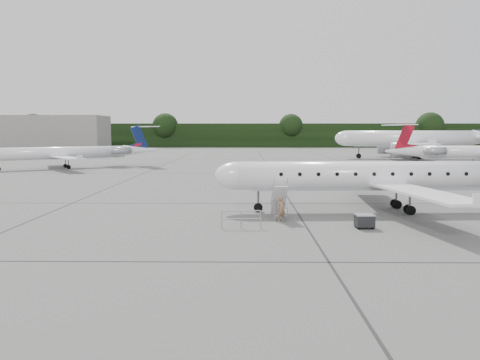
# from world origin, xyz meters

# --- Properties ---
(ground) EXTENTS (320.00, 320.00, 0.00)m
(ground) POSITION_xyz_m (0.00, 0.00, 0.00)
(ground) COLOR #62625F
(ground) RESTS_ON ground
(treeline) EXTENTS (260.00, 4.00, 8.00)m
(treeline) POSITION_xyz_m (0.00, 130.00, 4.00)
(treeline) COLOR black
(treeline) RESTS_ON ground
(terminal_building) EXTENTS (40.00, 14.00, 10.00)m
(terminal_building) POSITION_xyz_m (-70.00, 110.00, 5.00)
(terminal_building) COLOR gray
(terminal_building) RESTS_ON ground
(main_regional_jet) EXTENTS (27.43, 20.25, 6.84)m
(main_regional_jet) POSITION_xyz_m (1.84, 2.61, 3.42)
(main_regional_jet) COLOR white
(main_regional_jet) RESTS_ON ground
(airstair) EXTENTS (0.94, 2.42, 2.14)m
(airstair) POSITION_xyz_m (-5.88, 0.11, 1.07)
(airstair) COLOR white
(airstair) RESTS_ON ground
(passenger) EXTENTS (0.65, 0.53, 1.54)m
(passenger) POSITION_xyz_m (-5.82, -1.24, 0.77)
(passenger) COLOR #826047
(passenger) RESTS_ON ground
(safety_railing) EXTENTS (2.20, 0.25, 1.00)m
(safety_railing) POSITION_xyz_m (-8.25, -3.18, 0.50)
(safety_railing) COLOR #92949A
(safety_railing) RESTS_ON ground
(baggage_cart) EXTENTS (1.04, 0.87, 0.86)m
(baggage_cart) POSITION_xyz_m (-1.28, -3.12, 0.43)
(baggage_cart) COLOR black
(baggage_cart) RESTS_ON ground
(bg_narrowbody) EXTENTS (32.70, 24.84, 11.09)m
(bg_narrowbody) POSITION_xyz_m (24.45, 64.02, 5.54)
(bg_narrowbody) COLOR white
(bg_narrowbody) RESTS_ON ground
(bg_regional_left) EXTENTS (29.73, 27.47, 6.35)m
(bg_regional_left) POSITION_xyz_m (-35.11, 38.84, 3.17)
(bg_regional_left) COLOR white
(bg_regional_left) RESTS_ON ground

